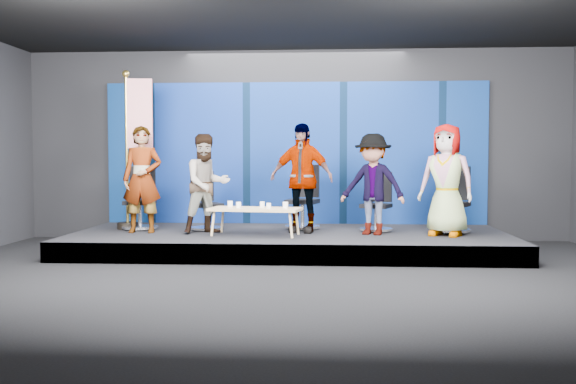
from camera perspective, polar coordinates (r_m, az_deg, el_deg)
name	(u,v)px	position (r m, az deg, el deg)	size (l,w,h in m)	color
ground	(278,279)	(8.05, -0.93, -7.76)	(10.00, 10.00, 0.00)	black
room_walls	(277,83)	(7.96, -0.94, 9.69)	(10.02, 8.02, 3.51)	black
riser	(290,241)	(10.49, 0.18, -4.41)	(7.00, 3.00, 0.30)	black
backdrop	(295,153)	(11.85, 0.61, 3.47)	(7.00, 0.08, 2.60)	#062551
chair_a	(141,209)	(11.17, -12.96, -1.45)	(0.64, 0.64, 1.07)	silver
panelist_a	(142,179)	(10.64, -12.84, 1.11)	(0.63, 0.41, 1.73)	black
chair_b	(206,211)	(10.86, -7.32, -1.67)	(0.76, 0.76, 0.99)	silver
panelist_b	(207,184)	(10.33, -7.24, 0.73)	(0.78, 0.60, 1.60)	black
chair_c	(303,208)	(10.95, 1.37, -1.41)	(0.74, 0.74, 1.09)	silver
panelist_c	(301,178)	(10.42, 1.19, 1.26)	(1.04, 0.43, 1.77)	black
chair_d	(377,212)	(10.70, 7.91, -1.74)	(0.71, 0.71, 0.98)	silver
panelist_d	(373,184)	(10.17, 7.54, 0.68)	(1.03, 0.59, 1.59)	black
chair_e	(453,211)	(10.77, 14.46, -1.62)	(0.81, 0.81, 1.07)	silver
panelist_e	(447,180)	(10.25, 13.91, 1.04)	(0.85, 0.55, 1.74)	black
coffee_table	(255,210)	(10.01, -2.92, -1.61)	(1.48, 0.80, 0.43)	tan
mug_a	(230,204)	(10.18, -5.16, -1.07)	(0.08, 0.08, 0.10)	white
mug_b	(239,205)	(9.99, -4.41, -1.16)	(0.08, 0.08, 0.09)	white
mug_c	(262,204)	(10.11, -2.30, -1.11)	(0.08, 0.08, 0.09)	white
mug_d	(269,206)	(9.87, -1.73, -1.23)	(0.07, 0.07, 0.08)	white
mug_e	(285,205)	(9.93, -0.23, -1.16)	(0.08, 0.08, 0.10)	white
flag_stand	(135,145)	(11.21, -13.47, 4.06)	(0.62, 0.36, 2.69)	black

